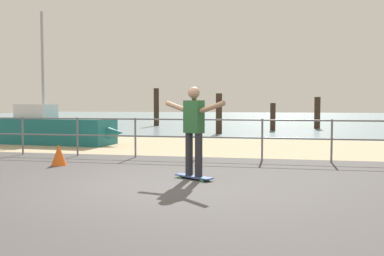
% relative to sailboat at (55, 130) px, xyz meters
% --- Properties ---
extents(ground_plane, '(24.00, 10.00, 0.04)m').
position_rel_sailboat_xyz_m(ground_plane, '(5.51, -7.59, -0.52)').
color(ground_plane, '#474444').
rests_on(ground_plane, ground).
extents(beach_strip, '(24.00, 6.00, 0.04)m').
position_rel_sailboat_xyz_m(beach_strip, '(5.51, 0.41, -0.52)').
color(beach_strip, tan).
rests_on(beach_strip, ground).
extents(sea_surface, '(72.00, 50.00, 0.04)m').
position_rel_sailboat_xyz_m(sea_surface, '(5.51, 28.41, -0.52)').
color(sea_surface, '#75939E').
rests_on(sea_surface, ground).
extents(railing_fence, '(13.12, 0.05, 1.05)m').
position_rel_sailboat_xyz_m(railing_fence, '(3.96, -2.99, 0.18)').
color(railing_fence, slate).
rests_on(railing_fence, ground).
extents(sailboat, '(5.02, 1.75, 4.60)m').
position_rel_sailboat_xyz_m(sailboat, '(0.00, 0.00, 0.00)').
color(sailboat, '#19666B').
rests_on(sailboat, ground).
extents(skateboard, '(0.79, 0.59, 0.08)m').
position_rel_sailboat_xyz_m(skateboard, '(6.08, -5.85, -0.45)').
color(skateboard, '#334C8C').
rests_on(skateboard, ground).
extents(skateboarder, '(1.28, 0.83, 1.65)m').
position_rel_sailboat_xyz_m(skateboarder, '(6.08, -5.85, 0.50)').
color(skateboarder, '#26262B').
rests_on(skateboarder, skateboard).
extents(groyne_post_0, '(0.33, 0.33, 2.37)m').
position_rel_sailboat_xyz_m(groyne_post_0, '(0.08, 12.26, 0.67)').
color(groyne_post_0, '#332319').
rests_on(groyne_post_0, ground).
extents(groyne_post_1, '(0.29, 0.29, 1.91)m').
position_rel_sailboat_xyz_m(groyne_post_1, '(2.49, 12.31, 0.44)').
color(groyne_post_1, '#332319').
rests_on(groyne_post_1, ground).
extents(groyne_post_2, '(0.29, 0.29, 1.89)m').
position_rel_sailboat_xyz_m(groyne_post_2, '(4.91, 6.01, 0.43)').
color(groyne_post_2, '#332319').
rests_on(groyne_post_2, ground).
extents(groyne_post_3, '(0.28, 0.28, 1.45)m').
position_rel_sailboat_xyz_m(groyne_post_3, '(7.33, 9.08, 0.21)').
color(groyne_post_3, '#332319').
rests_on(groyne_post_3, ground).
extents(groyne_post_4, '(0.33, 0.33, 1.79)m').
position_rel_sailboat_xyz_m(groyne_post_4, '(9.74, 11.20, 0.37)').
color(groyne_post_4, '#332319').
rests_on(groyne_post_4, ground).
extents(traffic_cone, '(0.36, 0.36, 0.50)m').
position_rel_sailboat_xyz_m(traffic_cone, '(2.72, -4.69, -0.27)').
color(traffic_cone, '#E55919').
rests_on(traffic_cone, ground).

